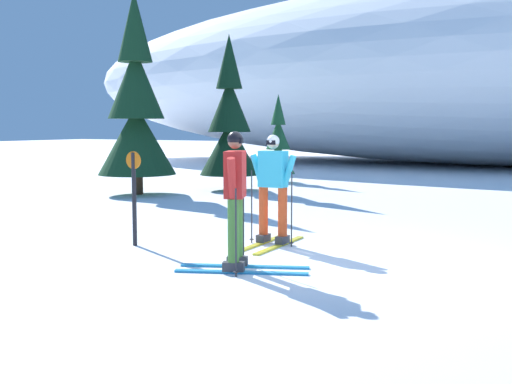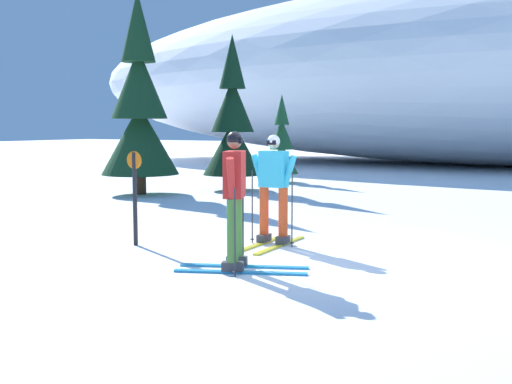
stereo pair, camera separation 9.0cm
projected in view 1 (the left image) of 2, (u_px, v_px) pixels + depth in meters
ground_plane at (320, 264)px, 8.86m from camera, size 120.00×120.00×0.00m
skier_cyan_jacket at (273, 187)px, 10.21m from camera, size 0.81×1.69×1.77m
skier_red_jacket at (236, 197)px, 8.36m from camera, size 1.80×1.06×1.84m
pine_tree_far_left at (136, 110)px, 17.54m from camera, size 2.16×2.16×5.58m
pine_tree_center_left at (229, 126)px, 18.74m from camera, size 1.77×1.77×4.58m
pine_tree_center at (278, 146)px, 21.41m from camera, size 1.14×1.14×2.96m
trail_marker_post at (134, 192)px, 10.12m from camera, size 0.28×0.07×1.51m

